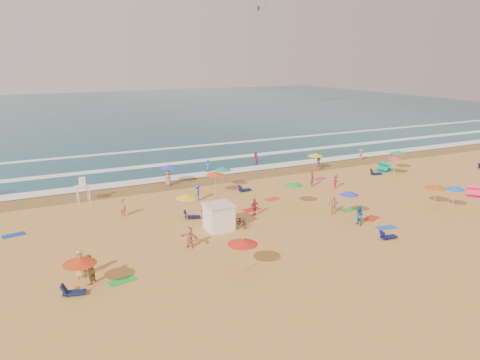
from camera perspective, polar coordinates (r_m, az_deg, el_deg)
name	(u,v)px	position (r m, az deg, el deg)	size (l,w,h in m)	color
ground	(263,213)	(41.92, 2.79, -3.99)	(220.00, 220.00, 0.00)	gold
ocean	(94,113)	(120.86, -17.32, 7.80)	(220.00, 140.00, 0.18)	#0C4756
wet_sand	(208,180)	(52.69, -3.89, -0.04)	(220.00, 220.00, 0.00)	olive
surf_foam	(182,164)	(60.66, -7.14, 1.97)	(200.00, 18.70, 0.05)	white
cabana	(219,217)	(37.69, -2.60, -4.58)	(2.00, 2.00, 2.00)	white
cabana_roof	(219,205)	(37.35, -2.62, -3.04)	(2.20, 2.20, 0.12)	silver
bicycle	(242,222)	(38.39, 0.19, -5.08)	(0.58, 1.66, 0.87)	black
lifeguard_stand	(83,192)	(46.93, -18.59, -1.35)	(1.20, 1.20, 2.10)	white
beach_umbrellas	(279,183)	(43.23, 4.78, -0.41)	(52.30, 24.50, 0.77)	green
loungers	(306,214)	(41.49, 8.02, -4.07)	(62.14, 19.66, 0.34)	#0E184A
towels	(242,223)	(39.26, 0.19, -5.28)	(40.67, 17.07, 0.03)	red
popup_tents	(425,177)	(55.57, 21.65, 0.35)	(2.94, 14.24, 1.20)	#FF3868
beachgoers	(232,191)	(45.48, -0.95, -1.39)	(44.78, 25.63, 2.13)	#B82E40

